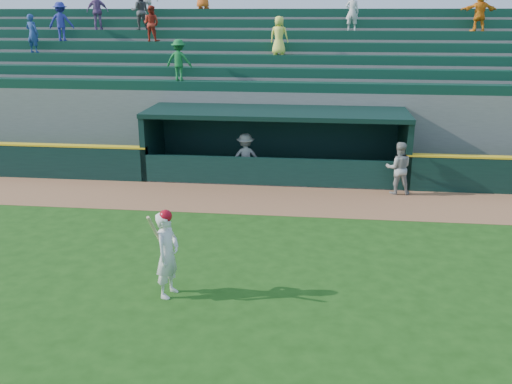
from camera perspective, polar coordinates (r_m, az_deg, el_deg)
ground at (r=13.95m, az=-0.78°, el=-7.07°), size 120.00×120.00×0.00m
warning_track at (r=18.49m, az=1.20°, el=-0.77°), size 40.00×3.00×0.01m
dugout_player_front at (r=19.47m, az=14.06°, el=2.33°), size 0.87×0.68×1.77m
dugout_player_inside at (r=20.48m, az=-1.06°, el=3.52°), size 1.22×0.86×1.71m
dugout at (r=21.12m, az=2.04°, el=5.35°), size 9.40×2.80×2.46m
stands at (r=25.43m, az=2.91°, el=9.80°), size 34.50×6.26×7.62m
batter_at_plate at (r=12.20m, az=-8.86°, el=-6.07°), size 0.60×0.87×1.95m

